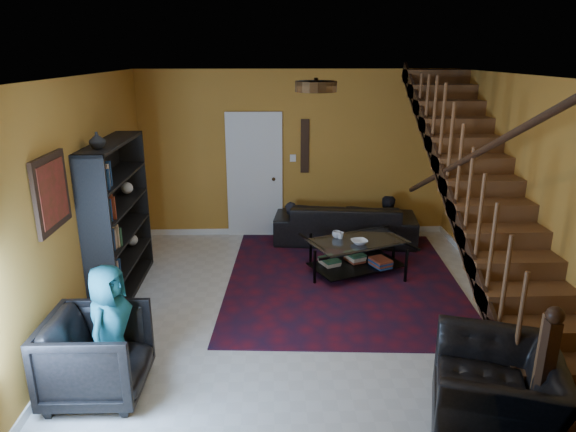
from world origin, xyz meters
The scene contains 21 objects.
floor centered at (0.00, 0.00, 0.00)m, with size 5.50×5.50×0.00m, color beige.
room centered at (-1.33, 1.33, 0.05)m, with size 5.50×5.50×5.50m.
staircase centered at (2.12, 0.00, 1.40)m, with size 0.95×5.02×3.18m.
bookshelf centered at (-2.40, 0.60, 0.96)m, with size 0.35×1.80×2.00m.
door centered at (-0.70, 2.73, 1.02)m, with size 0.82×0.05×2.05m, color silver.
framed_picture centered at (-2.57, -0.90, 1.75)m, with size 0.04×0.74×0.74m, color maroon.
wall_hanging centered at (0.15, 2.73, 1.55)m, with size 0.14×0.03×0.90m, color black.
ceiling_fixture centered at (0.00, -0.80, 2.74)m, with size 0.40×0.40×0.10m, color #3F2814.
rug centered at (0.55, 0.74, 0.01)m, with size 3.16×3.61×0.02m, color #480C18.
sofa centered at (0.80, 2.30, 0.34)m, with size 2.32×0.91×0.68m, color black.
armchair_left centered at (-2.05, -1.64, 0.40)m, with size 0.85×0.88×0.80m, color black.
armchair_right centered at (1.41, -2.25, 0.36)m, with size 1.12×0.98×0.73m, color black.
person_adult_a centered at (-0.11, 2.35, 0.12)m, with size 0.42×0.27×1.14m, color black.
person_adult_b centered at (1.50, 2.35, 0.16)m, with size 0.60×0.47×1.23m, color black.
person_child centered at (-1.95, -1.48, 0.61)m, with size 0.60×0.39×1.22m, color #195A61.
coffee_table centered at (0.78, 1.00, 0.29)m, with size 1.52×1.24×0.50m.
cup_a centered at (0.51, 1.12, 0.55)m, with size 0.12×0.12×0.10m, color #999999.
cup_b centered at (0.55, 1.08, 0.55)m, with size 0.10×0.10×0.09m, color #999999.
bowl centered at (0.79, 0.87, 0.53)m, with size 0.23×0.23×0.06m, color #999999.
vase centered at (-2.41, 0.10, 2.10)m, with size 0.18×0.18×0.19m, color #999999.
popcorn_bucket centered at (-1.95, -0.55, 0.11)m, with size 0.15×0.15×0.18m, color red.
Camera 1 is at (-0.45, -5.79, 3.05)m, focal length 32.00 mm.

